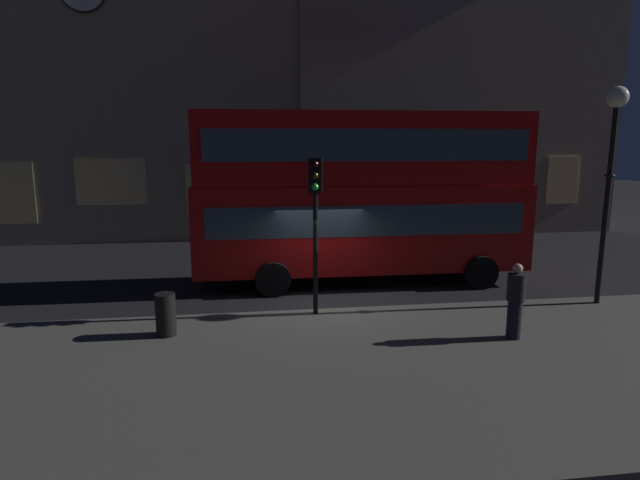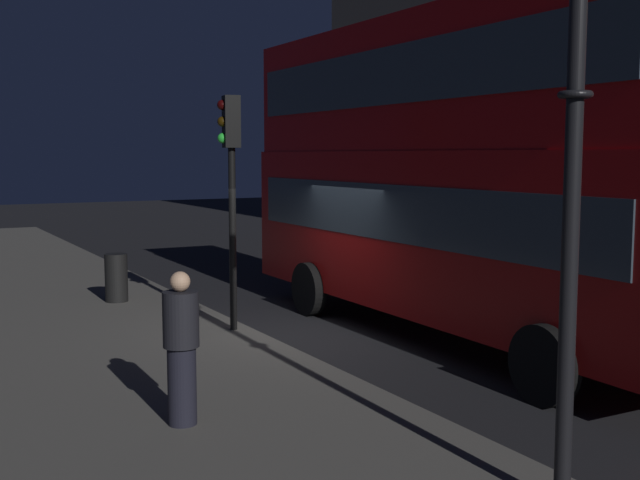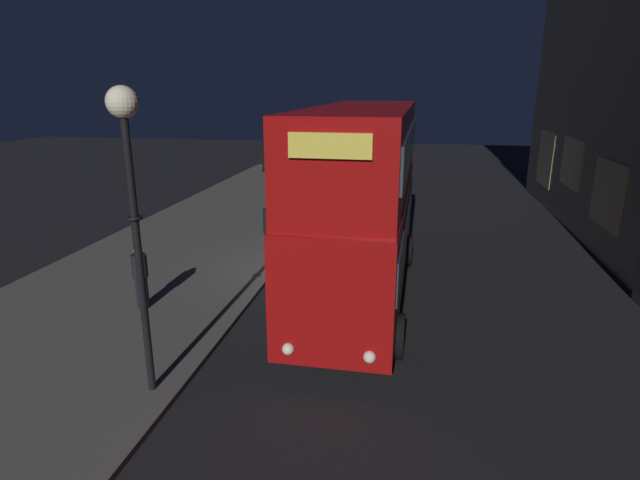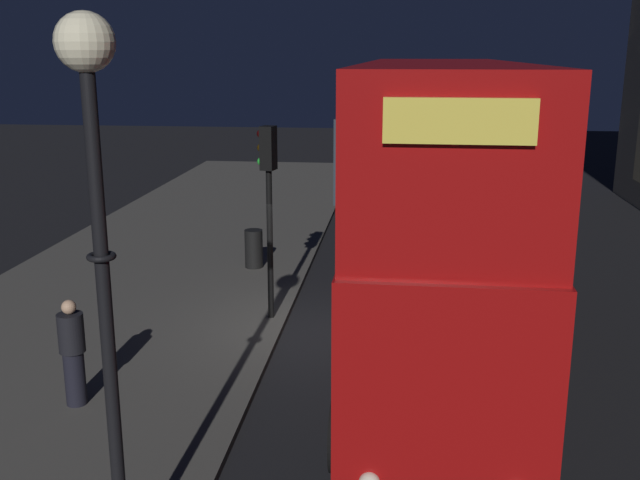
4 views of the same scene
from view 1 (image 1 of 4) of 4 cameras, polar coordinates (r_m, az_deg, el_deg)
ground_plane at (r=14.70m, az=0.43°, el=-6.89°), size 80.00×80.00×0.00m
sidewalk_slab at (r=10.57m, az=4.12°, el=-13.86°), size 44.00×7.42×0.12m
building_with_clock at (r=28.22m, az=-20.58°, el=18.02°), size 17.08×7.50×16.68m
building_plain_facade at (r=29.90m, az=12.53°, el=19.18°), size 15.27×8.72×17.90m
double_decker_bus at (r=16.43m, az=4.47°, el=5.44°), size 10.32×2.86×5.26m
traffic_light_near_kerb at (r=12.97m, az=-0.50°, el=4.01°), size 0.36×0.39×3.91m
street_lamp at (r=15.64m, az=28.93°, el=9.20°), size 0.54×0.54×5.65m
pedestrian at (r=12.46m, az=20.25°, el=-6.13°), size 0.39×0.39×1.69m
litter_bin at (r=12.47m, az=-16.24°, el=-7.69°), size 0.45×0.45×0.97m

